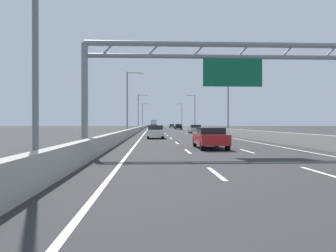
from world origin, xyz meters
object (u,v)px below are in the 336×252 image
streetlamp_right_far (194,110)px  streetlamp_right_distant (181,114)px  streetlamp_left_mid (129,99)px  blue_car (154,127)px  sign_gantry (223,68)px  black_car (178,127)px  streetlamp_left_distant (143,114)px  box_truck (154,123)px  streetlamp_left_far (139,110)px  streetlamp_right_mid (227,99)px  green_car (172,126)px  red_car (210,137)px  streetlamp_left_near (43,8)px  silver_car (195,129)px  white_car (155,132)px

streetlamp_right_far → streetlamp_right_distant: same height
streetlamp_left_mid → blue_car: bearing=82.0°
sign_gantry → streetlamp_left_mid: (-7.55, 32.17, 0.57)m
blue_car → black_car: bearing=66.1°
streetlamp_left_mid → streetlamp_left_distant: size_ratio=1.00×
streetlamp_right_distant → box_truck: 12.74m
streetlamp_left_mid → streetlamp_left_far: bearing=90.0°
box_truck → streetlamp_right_far: bearing=-76.7°
streetlamp_right_mid → box_truck: (-10.83, 86.06, -3.68)m
green_car → red_car: bearing=-92.0°
streetlamp_left_far → streetlamp_left_distant: (0.00, 40.23, 0.00)m
streetlamp_right_distant → green_car: bearing=-135.5°
green_car → red_car: (-3.61, -105.44, 0.00)m
streetlamp_left_far → green_car: streetlamp_left_far is taller
blue_car → red_car: 56.83m
streetlamp_left_distant → box_truck: size_ratio=1.24×
streetlamp_left_mid → box_truck: size_ratio=1.24×
streetlamp_right_distant → blue_car: size_ratio=2.02×
streetlamp_left_near → box_truck: streetlamp_left_near is taller
streetlamp_right_far → silver_car: (-4.02, -34.09, -4.65)m
streetlamp_right_distant → black_car: (-3.99, -36.68, -4.62)m
white_car → red_car: white_car is taller
black_car → red_car: (-3.52, -72.60, -0.03)m
green_car → red_car: size_ratio=0.95×
streetlamp_left_mid → white_car: bearing=-73.5°
sign_gantry → streetlamp_right_mid: (7.38, 32.17, 0.57)m
streetlamp_left_far → sign_gantry: bearing=-84.0°
streetlamp_left_mid → streetlamp_right_mid: bearing=0.0°
streetlamp_right_far → blue_car: bearing=-131.8°
sign_gantry → streetlamp_right_far: (7.38, 72.41, 0.57)m
streetlamp_left_far → black_car: (10.94, 3.55, -4.62)m
streetlamp_left_far → silver_car: streetlamp_left_far is taller
streetlamp_left_distant → streetlamp_right_distant: 14.93m
streetlamp_left_distant → red_car: size_ratio=2.04×
streetlamp_right_distant → silver_car: 74.57m
black_car → white_car: (-7.04, -56.92, -0.03)m
green_car → box_truck: bearing=126.2°
streetlamp_left_near → streetlamp_right_mid: bearing=69.6°
black_car → blue_car: size_ratio=0.90×
streetlamp_left_distant → black_car: size_ratio=2.23×
silver_car → blue_car: silver_car is taller
streetlamp_right_mid → streetlamp_right_distant: (0.00, 80.46, 0.00)m
streetlamp_left_far → streetlamp_right_distant: bearing=69.6°
streetlamp_left_near → white_car: (3.90, 27.09, -4.65)m
sign_gantry → green_car: 108.92m
streetlamp_right_mid → streetlamp_left_distant: (-14.93, 80.46, 0.00)m
streetlamp_left_near → silver_car: 47.87m
streetlamp_left_near → streetlamp_right_distant: bearing=82.9°
streetlamp_right_mid → streetlamp_left_mid: bearing=180.0°
streetlamp_right_far → box_truck: bearing=103.3°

